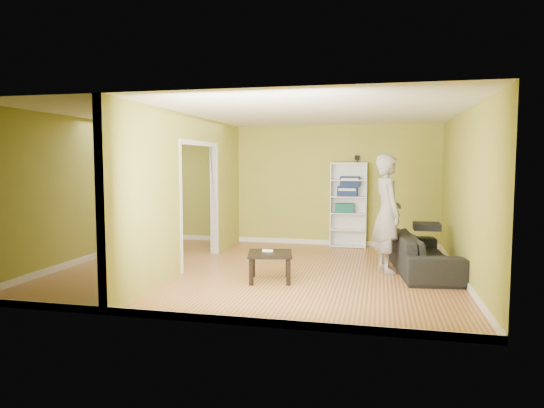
{
  "coord_description": "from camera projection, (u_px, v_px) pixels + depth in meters",
  "views": [
    {
      "loc": [
        1.99,
        -7.8,
        1.82
      ],
      "look_at": [
        0.2,
        0.2,
        1.1
      ],
      "focal_mm": 32.0,
      "sensor_mm": 36.0,
      "label": 1
    }
  ],
  "objects": [
    {
      "name": "dining_table",
      "position": [
        145.0,
        218.0,
        9.72
      ],
      "size": [
        1.22,
        0.81,
        0.76
      ],
      "rotation": [
        0.0,
        0.0,
        0.1
      ],
      "color": "beige",
      "rests_on": "ground"
    },
    {
      "name": "paper_box_navy_b",
      "position": [
        347.0,
        191.0,
        10.27
      ],
      "size": [
        0.42,
        0.27,
        0.21
      ],
      "primitive_type": "cube",
      "color": "navy",
      "rests_on": "bookshelf"
    },
    {
      "name": "chair_left",
      "position": [
        107.0,
        227.0,
        9.84
      ],
      "size": [
        0.58,
        0.58,
        0.98
      ],
      "primitive_type": null,
      "rotation": [
        0.0,
        0.0,
        -1.22
      ],
      "color": "#D6BE83",
      "rests_on": "ground"
    },
    {
      "name": "paper_box_navy_c",
      "position": [
        350.0,
        181.0,
        10.24
      ],
      "size": [
        0.41,
        0.27,
        0.21
      ],
      "primitive_type": "cube",
      "color": "navy",
      "rests_on": "bookshelf"
    },
    {
      "name": "person",
      "position": [
        387.0,
        203.0,
        7.96
      ],
      "size": [
        0.99,
        0.88,
        2.28
      ],
      "primitive_type": "imported",
      "rotation": [
        0.0,
        0.0,
        1.9
      ],
      "color": "slate",
      "rests_on": "ground"
    },
    {
      "name": "partition",
      "position": [
        190.0,
        192.0,
        8.32
      ],
      "size": [
        0.22,
        5.5,
        2.6
      ],
      "primitive_type": null,
      "color": "#96993C",
      "rests_on": "ground"
    },
    {
      "name": "bookshelf",
      "position": [
        349.0,
        205.0,
        10.33
      ],
      "size": [
        0.76,
        0.33,
        1.8
      ],
      "color": "white",
      "rests_on": "ground"
    },
    {
      "name": "room_shell",
      "position": [
        258.0,
        193.0,
        8.06
      ],
      "size": [
        6.5,
        6.5,
        6.5
      ],
      "color": "#B2824D",
      "rests_on": "ground"
    },
    {
      "name": "paper_box_teal",
      "position": [
        345.0,
        208.0,
        10.31
      ],
      "size": [
        0.39,
        0.26,
        0.2
      ],
      "primitive_type": "cube",
      "color": "#227C7A",
      "rests_on": "bookshelf"
    },
    {
      "name": "game_controller",
      "position": [
        268.0,
        251.0,
        7.44
      ],
      "size": [
        0.16,
        0.04,
        0.03
      ],
      "primitive_type": "cube",
      "color": "white",
      "rests_on": "coffee_table"
    },
    {
      "name": "wall_speaker",
      "position": [
        357.0,
        158.0,
        10.3
      ],
      "size": [
        0.1,
        0.1,
        0.1
      ],
      "primitive_type": "cube",
      "color": "black",
      "rests_on": "room_shell"
    },
    {
      "name": "sofa",
      "position": [
        423.0,
        247.0,
        7.94
      ],
      "size": [
        2.27,
        1.18,
        0.83
      ],
      "primitive_type": "imported",
      "rotation": [
        0.0,
        0.0,
        1.69
      ],
      "color": "black",
      "rests_on": "ground"
    },
    {
      "name": "chair_near",
      "position": [
        134.0,
        233.0,
        9.15
      ],
      "size": [
        0.49,
        0.49,
        0.93
      ],
      "primitive_type": null,
      "rotation": [
        0.0,
        0.0,
        0.16
      ],
      "color": "tan",
      "rests_on": "ground"
    },
    {
      "name": "chair_far",
      "position": [
        164.0,
        225.0,
        10.35
      ],
      "size": [
        0.57,
        0.57,
        0.95
      ],
      "primitive_type": null,
      "rotation": [
        0.0,
        0.0,
        2.75
      ],
      "color": "tan",
      "rests_on": "ground"
    },
    {
      "name": "coffee_table",
      "position": [
        270.0,
        257.0,
        7.37
      ],
      "size": [
        0.66,
        0.66,
        0.44
      ],
      "rotation": [
        0.0,
        0.0,
        0.21
      ],
      "color": "black",
      "rests_on": "ground"
    }
  ]
}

